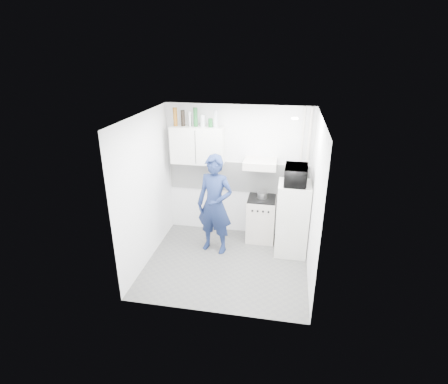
# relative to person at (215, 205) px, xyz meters

# --- Properties ---
(floor) EXTENTS (2.80, 2.80, 0.00)m
(floor) POSITION_rel_person_xyz_m (0.30, -0.44, -0.93)
(floor) COLOR #575753
(floor) RESTS_ON ground
(ceiling) EXTENTS (2.80, 2.80, 0.00)m
(ceiling) POSITION_rel_person_xyz_m (0.30, -0.44, 1.67)
(ceiling) COLOR white
(ceiling) RESTS_ON wall_back
(wall_back) EXTENTS (2.80, 0.00, 2.80)m
(wall_back) POSITION_rel_person_xyz_m (0.30, 0.81, 0.37)
(wall_back) COLOR white
(wall_back) RESTS_ON floor
(wall_left) EXTENTS (0.00, 2.60, 2.60)m
(wall_left) POSITION_rel_person_xyz_m (-1.10, -0.44, 0.37)
(wall_left) COLOR white
(wall_left) RESTS_ON floor
(wall_right) EXTENTS (0.00, 2.60, 2.60)m
(wall_right) POSITION_rel_person_xyz_m (1.70, -0.44, 0.37)
(wall_right) COLOR white
(wall_right) RESTS_ON floor
(person) EXTENTS (0.76, 0.58, 1.86)m
(person) POSITION_rel_person_xyz_m (0.00, 0.00, 0.00)
(person) COLOR #16224A
(person) RESTS_ON floor
(stove) EXTENTS (0.54, 0.54, 0.86)m
(stove) POSITION_rel_person_xyz_m (0.81, 0.56, -0.50)
(stove) COLOR beige
(stove) RESTS_ON floor
(fridge) EXTENTS (0.57, 0.57, 1.37)m
(fridge) POSITION_rel_person_xyz_m (1.40, 0.17, -0.24)
(fridge) COLOR silver
(fridge) RESTS_ON floor
(stove_top) EXTENTS (0.52, 0.52, 0.03)m
(stove_top) POSITION_rel_person_xyz_m (0.81, 0.56, -0.05)
(stove_top) COLOR black
(stove_top) RESTS_ON stove
(saucepan) EXTENTS (0.20, 0.20, 0.11)m
(saucepan) POSITION_rel_person_xyz_m (0.81, 0.57, 0.02)
(saucepan) COLOR silver
(saucepan) RESTS_ON stove_top
(microwave) EXTENTS (0.58, 0.40, 0.31)m
(microwave) POSITION_rel_person_xyz_m (1.40, 0.17, 0.60)
(microwave) COLOR black
(microwave) RESTS_ON fridge
(bottle_a) EXTENTS (0.08, 0.08, 0.34)m
(bottle_a) POSITION_rel_person_xyz_m (-0.87, 0.63, 1.44)
(bottle_a) COLOR brown
(bottle_a) RESTS_ON upper_cabinet
(bottle_b) EXTENTS (0.08, 0.08, 0.29)m
(bottle_b) POSITION_rel_person_xyz_m (-0.72, 0.63, 1.42)
(bottle_b) COLOR black
(bottle_b) RESTS_ON upper_cabinet
(bottle_c) EXTENTS (0.07, 0.07, 0.27)m
(bottle_c) POSITION_rel_person_xyz_m (-0.59, 0.63, 1.41)
(bottle_c) COLOR silver
(bottle_c) RESTS_ON upper_cabinet
(bottle_d) EXTENTS (0.08, 0.08, 0.35)m
(bottle_d) POSITION_rel_person_xyz_m (-0.48, 0.63, 1.45)
(bottle_d) COLOR #144C1E
(bottle_d) RESTS_ON upper_cabinet
(canister_a) EXTENTS (0.09, 0.09, 0.22)m
(canister_a) POSITION_rel_person_xyz_m (-0.34, 0.63, 1.38)
(canister_a) COLOR #B2B7BC
(canister_a) RESTS_ON upper_cabinet
(canister_b) EXTENTS (0.08, 0.08, 0.16)m
(canister_b) POSITION_rel_person_xyz_m (-0.20, 0.63, 1.35)
(canister_b) COLOR #144C1E
(canister_b) RESTS_ON upper_cabinet
(bottle_e) EXTENTS (0.08, 0.08, 0.31)m
(bottle_e) POSITION_rel_person_xyz_m (-0.10, 0.63, 1.43)
(bottle_e) COLOR #B2B7BC
(bottle_e) RESTS_ON upper_cabinet
(upper_cabinet) EXTENTS (1.00, 0.35, 0.70)m
(upper_cabinet) POSITION_rel_person_xyz_m (-0.45, 0.63, 0.92)
(upper_cabinet) COLOR silver
(upper_cabinet) RESTS_ON wall_back
(range_hood) EXTENTS (0.60, 0.50, 0.14)m
(range_hood) POSITION_rel_person_xyz_m (0.75, 0.56, 0.64)
(range_hood) COLOR beige
(range_hood) RESTS_ON wall_back
(backsplash) EXTENTS (2.74, 0.03, 0.60)m
(backsplash) POSITION_rel_person_xyz_m (0.30, 0.79, 0.27)
(backsplash) COLOR white
(backsplash) RESTS_ON wall_back
(pipe_a) EXTENTS (0.05, 0.05, 2.60)m
(pipe_a) POSITION_rel_person_xyz_m (1.60, 0.73, 0.37)
(pipe_a) COLOR beige
(pipe_a) RESTS_ON floor
(pipe_b) EXTENTS (0.04, 0.04, 2.60)m
(pipe_b) POSITION_rel_person_xyz_m (1.48, 0.73, 0.37)
(pipe_b) COLOR beige
(pipe_b) RESTS_ON floor
(ceiling_spot_fixture) EXTENTS (0.10, 0.10, 0.02)m
(ceiling_spot_fixture) POSITION_rel_person_xyz_m (1.30, -0.24, 1.64)
(ceiling_spot_fixture) COLOR white
(ceiling_spot_fixture) RESTS_ON ceiling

